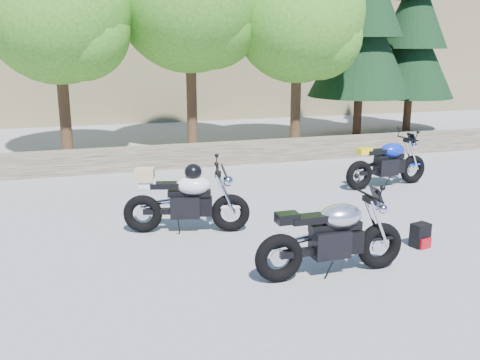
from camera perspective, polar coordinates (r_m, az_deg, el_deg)
The scene contains 10 objects.
ground at distance 7.63m, azimuth 0.72°, elevation -7.35°, with size 90.00×90.00×0.00m, color gray.
stone_wall at distance 12.72m, azimuth -6.69°, elevation 2.53°, with size 22.00×0.55×0.50m, color #44372D.
tree_decid_left at distance 13.94m, azimuth -18.55°, elevation 16.93°, with size 3.67×3.67×5.62m.
tree_decid_right at distance 14.91m, azimuth 6.67°, elevation 16.79°, with size 3.54×3.54×5.41m.
conifer_near at distance 17.15m, azimuth 12.98°, elevation 16.80°, with size 3.17×3.17×7.06m.
conifer_far at distance 18.80m, azimuth 18.03°, elevation 14.97°, with size 2.82×2.82×6.27m.
silver_bike at distance 6.75m, azimuth 9.83°, elevation -6.09°, with size 2.00×0.63×1.01m.
white_bike at distance 8.18m, azimuth -5.80°, elevation -2.02°, with size 1.92×0.74×1.08m.
blue_bike at distance 11.22m, azimuth 15.46°, elevation 1.69°, with size 1.94×0.61×0.97m.
backpack at distance 8.08m, azimuth 18.69°, elevation -5.64°, with size 0.29×0.27×0.34m.
Camera 1 is at (-2.12, -6.77, 2.81)m, focal length 40.00 mm.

